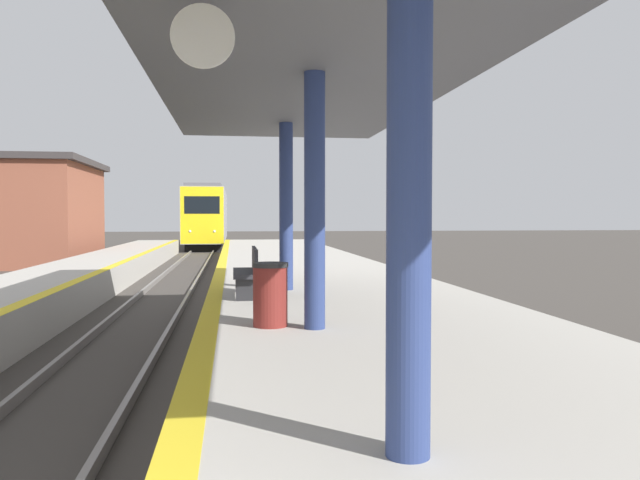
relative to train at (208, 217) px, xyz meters
The scene contains 4 objects.
train is the anchor object (origin of this frame).
station_canopy 42.39m from the train, 85.81° to the right, with size 4.47×13.60×3.64m.
trash_bin 42.06m from the train, 86.57° to the right, with size 0.50×0.50×0.88m.
bench 38.72m from the train, 86.60° to the right, with size 0.44×1.68×0.92m.
Camera 1 is at (2.01, -1.27, 2.37)m, focal length 35.00 mm.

